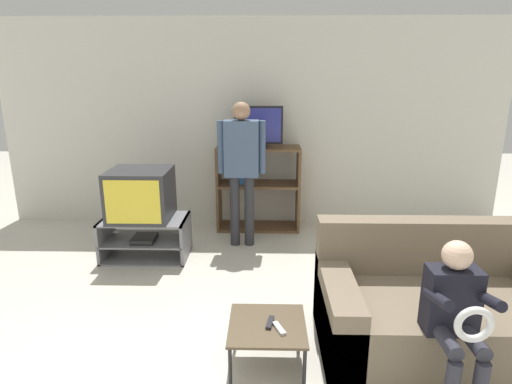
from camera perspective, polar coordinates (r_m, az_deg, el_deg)
wall_back at (r=5.53m, az=-0.52°, el=8.96°), size 6.40×0.06×2.60m
tv_stand at (r=4.80m, az=-14.47°, el=-5.95°), size 0.91×0.53×0.44m
television_main at (r=4.67m, az=-15.13°, el=-0.29°), size 0.63×0.58×0.53m
media_shelf at (r=5.40m, az=0.29°, el=0.61°), size 1.04×0.40×1.06m
television_flat at (r=5.24m, az=0.34°, el=8.57°), size 0.59×0.20×0.50m
snack_table at (r=2.97m, az=1.51°, el=-17.73°), size 0.51×0.51×0.34m
remote_control_black at (r=2.95m, az=1.88°, el=-17.01°), size 0.06×0.15×0.02m
remote_control_white at (r=2.90m, az=3.10°, el=-17.70°), size 0.09×0.15×0.02m
couch at (r=3.44m, az=23.08°, el=-14.44°), size 1.68×0.97×0.87m
person_standing_adult at (r=4.76m, az=-1.93°, el=4.19°), size 0.53×0.20×1.64m
person_seated_child at (r=2.79m, az=25.12°, el=-14.51°), size 0.33×0.43×1.03m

